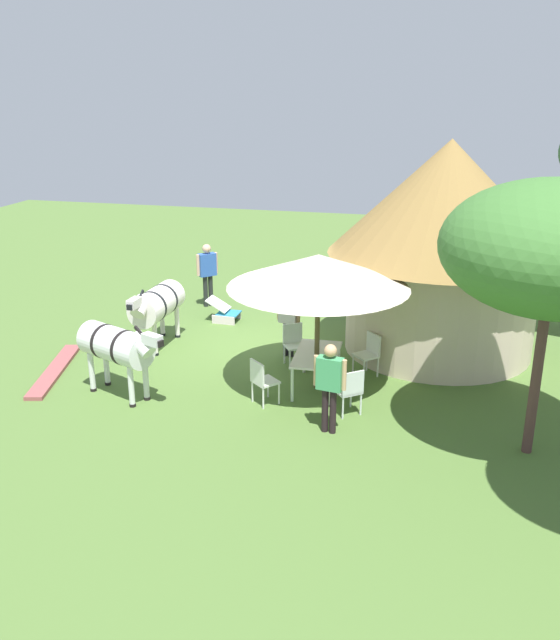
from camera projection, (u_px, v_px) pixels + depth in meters
ground_plane at (263, 351)px, 15.48m from camera, size 36.00×36.00×0.00m
thatched_hut at (444, 238)px, 14.80m from camera, size 5.14×5.14×4.73m
shade_umbrella at (318, 271)px, 12.81m from camera, size 3.53×3.53×2.76m
patio_dining_table at (317, 357)px, 13.39m from camera, size 1.58×0.92×0.74m
patio_chair_near_lawn at (262, 379)px, 12.74m from camera, size 0.61×0.61×0.90m
patio_chair_near_hut at (350, 389)px, 12.32m from camera, size 0.60×0.61×0.90m
patio_chair_west_end at (369, 352)px, 14.05m from camera, size 0.61×0.61×0.90m
patio_chair_east_end at (294, 342)px, 14.61m from camera, size 0.59×0.60×0.90m
guest_beside_umbrella at (330, 380)px, 11.55m from camera, size 0.28×0.59×1.65m
guest_behind_table at (289, 316)px, 14.90m from camera, size 0.31×0.55×1.59m
standing_watcher at (207, 269)px, 18.33m from camera, size 0.48×0.49×1.74m
striped_lounge_chair at (225, 312)px, 17.40m from camera, size 0.57×0.83×0.60m
zebra_nearest_camera at (118, 346)px, 12.90m from camera, size 1.21×2.07×1.59m
zebra_by_umbrella at (156, 305)px, 15.47m from camera, size 2.28×0.77×1.55m
acacia_tree_far_lawn at (554, 248)px, 10.09m from camera, size 3.44×3.44×4.51m
brick_patio_kerb at (55, 370)px, 14.34m from camera, size 2.80×1.05×0.08m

